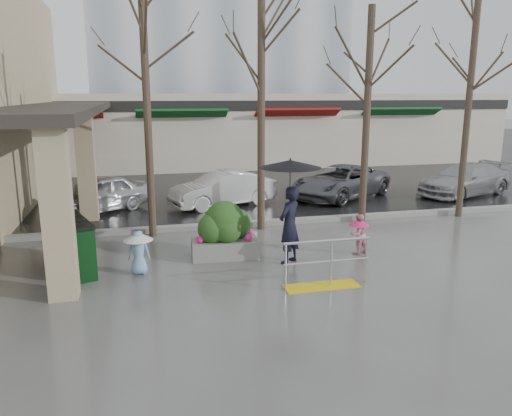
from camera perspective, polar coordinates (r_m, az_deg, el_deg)
name	(u,v)px	position (r m, az deg, el deg)	size (l,w,h in m)	color
ground	(249,272)	(11.47, -0.82, -7.36)	(120.00, 120.00, 0.00)	#51514F
street_asphalt	(173,157)	(32.82, -9.49, 5.77)	(120.00, 36.00, 0.01)	black
curb	(219,225)	(15.19, -4.20, -2.00)	(120.00, 0.30, 0.15)	gray
canopy_slab	(59,104)	(18.65, -21.54, 10.95)	(2.80, 18.00, 0.25)	#2D2823
pillar_front	(57,212)	(10.34, -21.74, -0.44)	(0.55, 0.55, 3.50)	tan
pillar_back	(86,166)	(16.71, -18.83, 4.56)	(0.55, 0.55, 3.50)	tan
storefront_row	(213,129)	(28.86, -4.99, 8.95)	(34.00, 6.74, 4.00)	beige
handrail	(325,269)	(10.65, 7.86, -6.97)	(1.90, 0.50, 1.03)	yellow
tree_west	(144,51)	(14.14, -12.65, 17.11)	(3.20, 3.20, 6.80)	#382B21
tree_midwest	(261,48)	(14.60, 0.62, 17.85)	(3.20, 3.20, 7.00)	#382B21
tree_mideast	(369,63)	(15.71, 12.82, 15.82)	(3.20, 3.20, 6.50)	#382B21
tree_east	(474,47)	(17.57, 23.64, 16.47)	(3.20, 3.20, 7.20)	#382B21
woman	(290,201)	(11.73, 3.88, 0.84)	(1.46, 1.46, 2.53)	black
child_pink	(358,232)	(12.87, 11.61, -2.67)	(0.59, 0.52, 1.03)	pink
child_blue	(138,247)	(11.48, -13.29, -4.37)	(0.67, 0.67, 1.02)	#7BACDB
planter	(225,230)	(12.36, -3.58, -2.57)	(1.69, 0.98, 1.43)	slate
news_boxes	(74,243)	(12.28, -20.10, -3.76)	(1.16, 2.26, 1.24)	#0B3412
car_a	(96,195)	(17.85, -17.85, 1.48)	(1.49, 3.70, 1.26)	silver
car_b	(222,189)	(18.04, -3.86, 2.18)	(1.33, 3.82, 1.26)	silver
car_c	(340,182)	(19.77, 9.62, 2.98)	(2.09, 4.53, 1.26)	#5B5D62
car_d	(465,179)	(21.70, 22.75, 3.02)	(1.77, 4.34, 1.26)	#A6A6AB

